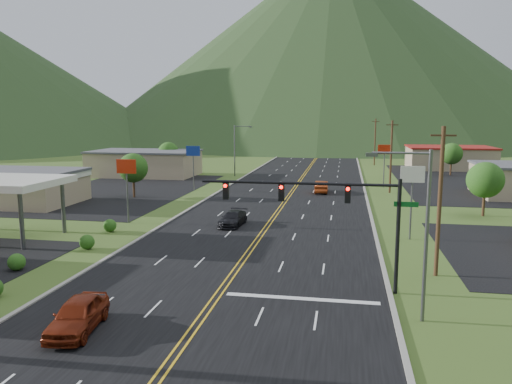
% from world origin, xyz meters
% --- Properties ---
extents(traffic_signal, '(13.10, 0.43, 7.00)m').
position_xyz_m(traffic_signal, '(6.48, 14.00, 5.33)').
color(traffic_signal, black).
rests_on(traffic_signal, ground).
extents(streetlight_east, '(3.28, 0.25, 9.00)m').
position_xyz_m(streetlight_east, '(11.18, 10.00, 5.18)').
color(streetlight_east, '#59595E').
rests_on(streetlight_east, ground).
extents(streetlight_west, '(3.28, 0.25, 9.00)m').
position_xyz_m(streetlight_west, '(-11.68, 70.00, 5.18)').
color(streetlight_west, '#59595E').
rests_on(streetlight_west, ground).
extents(gas_canopy, '(10.00, 8.00, 5.30)m').
position_xyz_m(gas_canopy, '(-22.00, 22.00, 4.87)').
color(gas_canopy, white).
rests_on(gas_canopy, ground).
extents(building_west_mid, '(14.40, 10.40, 4.10)m').
position_xyz_m(building_west_mid, '(-32.00, 38.00, 2.27)').
color(building_west_mid, tan).
rests_on(building_west_mid, ground).
extents(building_west_far, '(18.40, 11.40, 4.50)m').
position_xyz_m(building_west_far, '(-28.00, 68.00, 2.26)').
color(building_west_far, tan).
rests_on(building_west_far, ground).
extents(building_east_far, '(16.40, 12.40, 4.50)m').
position_xyz_m(building_east_far, '(28.00, 90.00, 2.26)').
color(building_east_far, tan).
rests_on(building_east_far, ground).
extents(pole_sign_west_a, '(2.00, 0.18, 6.40)m').
position_xyz_m(pole_sign_west_a, '(-14.00, 30.00, 5.05)').
color(pole_sign_west_a, '#59595E').
rests_on(pole_sign_west_a, ground).
extents(pole_sign_west_b, '(2.00, 0.18, 6.40)m').
position_xyz_m(pole_sign_west_b, '(-14.00, 52.00, 5.05)').
color(pole_sign_west_b, '#59595E').
rests_on(pole_sign_west_b, ground).
extents(pole_sign_east_a, '(2.00, 0.18, 6.40)m').
position_xyz_m(pole_sign_east_a, '(13.00, 28.00, 5.05)').
color(pole_sign_east_a, '#59595E').
rests_on(pole_sign_east_a, ground).
extents(pole_sign_east_b, '(2.00, 0.18, 6.40)m').
position_xyz_m(pole_sign_east_b, '(13.00, 60.00, 5.05)').
color(pole_sign_east_b, '#59595E').
rests_on(pole_sign_east_b, ground).
extents(tree_west_a, '(3.84, 3.84, 5.82)m').
position_xyz_m(tree_west_a, '(-20.00, 45.00, 3.89)').
color(tree_west_a, '#382314').
rests_on(tree_west_a, ground).
extents(tree_west_b, '(3.84, 3.84, 5.82)m').
position_xyz_m(tree_west_b, '(-25.00, 72.00, 3.89)').
color(tree_west_b, '#382314').
rests_on(tree_west_b, ground).
extents(tree_east_a, '(3.84, 3.84, 5.82)m').
position_xyz_m(tree_east_a, '(22.00, 40.00, 3.89)').
color(tree_east_a, '#382314').
rests_on(tree_east_a, ground).
extents(tree_east_b, '(3.84, 3.84, 5.82)m').
position_xyz_m(tree_east_b, '(26.00, 78.00, 3.89)').
color(tree_east_b, '#382314').
rests_on(tree_east_b, ground).
extents(utility_pole_a, '(1.60, 0.28, 10.00)m').
position_xyz_m(utility_pole_a, '(13.50, 18.00, 5.13)').
color(utility_pole_a, '#382314').
rests_on(utility_pole_a, ground).
extents(utility_pole_b, '(1.60, 0.28, 10.00)m').
position_xyz_m(utility_pole_b, '(13.50, 55.00, 5.13)').
color(utility_pole_b, '#382314').
rests_on(utility_pole_b, ground).
extents(utility_pole_c, '(1.60, 0.28, 10.00)m').
position_xyz_m(utility_pole_c, '(13.50, 95.00, 5.13)').
color(utility_pole_c, '#382314').
rests_on(utility_pole_c, ground).
extents(utility_pole_d, '(1.60, 0.28, 10.00)m').
position_xyz_m(utility_pole_d, '(13.50, 135.00, 5.13)').
color(utility_pole_d, '#382314').
rests_on(utility_pole_d, ground).
extents(mountain_n, '(220.00, 220.00, 85.00)m').
position_xyz_m(mountain_n, '(0.00, 220.00, 42.50)').
color(mountain_n, '#1B3518').
rests_on(mountain_n, ground).
extents(car_red_near, '(2.60, 5.08, 1.66)m').
position_xyz_m(car_red_near, '(-5.59, 5.62, 0.83)').
color(car_red_near, maroon).
rests_on(car_red_near, ground).
extents(car_dark_mid, '(2.29, 4.90, 1.38)m').
position_xyz_m(car_dark_mid, '(-3.34, 30.46, 0.69)').
color(car_dark_mid, black).
rests_on(car_dark_mid, ground).
extents(car_red_far, '(1.79, 4.98, 1.63)m').
position_xyz_m(car_red_far, '(4.13, 53.24, 0.82)').
color(car_red_far, maroon).
rests_on(car_red_far, ground).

